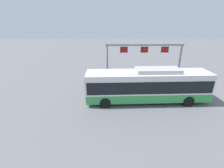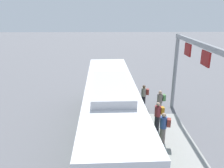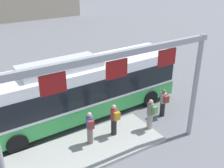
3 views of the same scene
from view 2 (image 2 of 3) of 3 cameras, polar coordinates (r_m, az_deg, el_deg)
The scene contains 8 objects.
ground_plane at distance 12.51m, azimuth -0.32°, elevation -13.74°, with size 120.00×120.00×0.00m, color slate.
platform_curb at distance 10.96m, azimuth 16.30°, elevation -19.38°, with size 10.00×2.80×0.16m, color #9E9E99.
bus_main at distance 11.64m, azimuth -0.33°, elevation -6.19°, with size 12.10×2.97×3.46m.
person_boarding at distance 14.63m, azimuth 12.20°, elevation -4.55°, with size 0.43×0.58×1.67m.
person_waiting_near at distance 15.95m, azimuth 8.22°, elevation -2.95°, with size 0.37×0.54×1.67m.
person_waiting_mid at distance 12.87m, azimuth 11.69°, elevation -7.83°, with size 0.36×0.54×1.67m.
person_waiting_far at distance 11.72m, azimuth 13.10°, elevation -10.72°, with size 0.42×0.58×1.67m.
platform_sign_gantry at distance 11.54m, azimuth 22.38°, elevation 2.42°, with size 9.29×0.24×5.20m.
Camera 2 is at (-10.58, 0.12, 6.69)m, focal length 35.71 mm.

